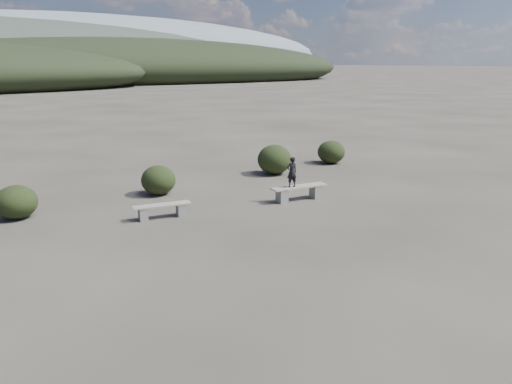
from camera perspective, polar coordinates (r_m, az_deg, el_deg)
ground at (r=11.61m, az=10.77°, el=-8.75°), size 1200.00×1200.00×0.00m
bench_left at (r=15.23m, az=-10.67°, el=-2.01°), size 1.76×0.63×0.43m
bench_right at (r=16.96m, az=4.94°, el=0.05°), size 2.03×0.64×0.50m
seated_person at (r=16.65m, az=4.12°, el=2.29°), size 0.40×0.29×1.02m
shrub_a at (r=16.55m, az=-25.73°, el=-1.03°), size 1.23×1.23×1.01m
shrub_b at (r=17.94m, az=-11.10°, el=1.34°), size 1.21×1.21×1.04m
shrub_d at (r=20.86m, az=2.12°, el=3.73°), size 1.42×1.42×1.24m
shrub_e at (r=23.42m, az=8.59°, el=4.55°), size 1.27×1.27×1.05m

